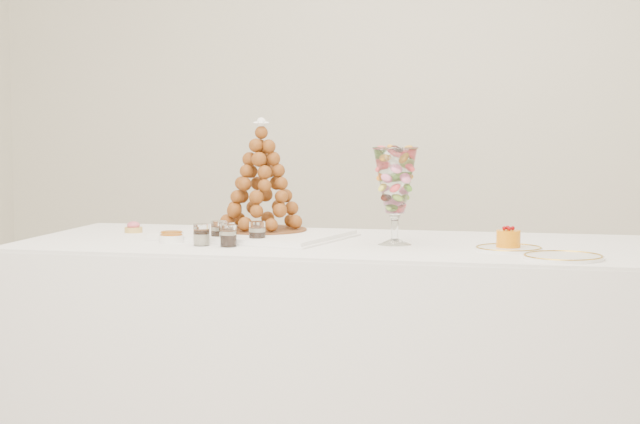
% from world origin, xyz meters
% --- Properties ---
extents(buffet_table, '(2.26, 1.00, 0.84)m').
position_xyz_m(buffet_table, '(0.10, 0.26, 0.42)').
color(buffet_table, white).
rests_on(buffet_table, ground).
extents(lace_tray, '(0.67, 0.54, 0.02)m').
position_xyz_m(lace_tray, '(-0.24, 0.30, 0.85)').
color(lace_tray, white).
rests_on(lace_tray, buffet_table).
extents(macaron_vase, '(0.15, 0.15, 0.32)m').
position_xyz_m(macaron_vase, '(0.28, 0.24, 1.05)').
color(macaron_vase, white).
rests_on(macaron_vase, buffet_table).
extents(cake_plate, '(0.21, 0.21, 0.01)m').
position_xyz_m(cake_plate, '(0.67, 0.17, 0.85)').
color(cake_plate, white).
rests_on(cake_plate, buffet_table).
extents(spare_plate, '(0.24, 0.24, 0.01)m').
position_xyz_m(spare_plate, '(0.85, 0.01, 0.85)').
color(spare_plate, white).
rests_on(spare_plate, buffet_table).
extents(pink_tart, '(0.07, 0.07, 0.04)m').
position_xyz_m(pink_tart, '(-0.72, 0.34, 0.86)').
color(pink_tart, tan).
rests_on(pink_tart, buffet_table).
extents(verrine_a, '(0.07, 0.07, 0.07)m').
position_xyz_m(verrine_a, '(-0.31, 0.15, 0.88)').
color(verrine_a, white).
rests_on(verrine_a, buffet_table).
extents(verrine_b, '(0.06, 0.06, 0.07)m').
position_xyz_m(verrine_b, '(-0.27, 0.12, 0.88)').
color(verrine_b, white).
rests_on(verrine_b, buffet_table).
extents(verrine_c, '(0.06, 0.06, 0.08)m').
position_xyz_m(verrine_c, '(-0.17, 0.13, 0.88)').
color(verrine_c, white).
rests_on(verrine_c, buffet_table).
extents(verrine_d, '(0.06, 0.06, 0.07)m').
position_xyz_m(verrine_d, '(-0.33, 0.03, 0.88)').
color(verrine_d, white).
rests_on(verrine_d, buffet_table).
extents(verrine_e, '(0.07, 0.07, 0.07)m').
position_xyz_m(verrine_e, '(-0.23, 0.02, 0.88)').
color(verrine_e, white).
rests_on(verrine_e, buffet_table).
extents(ramekin_back, '(0.08, 0.08, 0.03)m').
position_xyz_m(ramekin_back, '(-0.49, 0.16, 0.85)').
color(ramekin_back, white).
rests_on(ramekin_back, buffet_table).
extents(ramekin_front, '(0.08, 0.08, 0.03)m').
position_xyz_m(ramekin_front, '(-0.46, 0.08, 0.85)').
color(ramekin_front, white).
rests_on(ramekin_front, buffet_table).
extents(croquembouche, '(0.34, 0.34, 0.40)m').
position_xyz_m(croquembouche, '(-0.23, 0.36, 1.06)').
color(croquembouche, brown).
rests_on(croquembouche, lace_tray).
extents(mousse_cake, '(0.08, 0.08, 0.07)m').
position_xyz_m(mousse_cake, '(0.67, 0.18, 0.88)').
color(mousse_cake, orange).
rests_on(mousse_cake, cake_plate).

